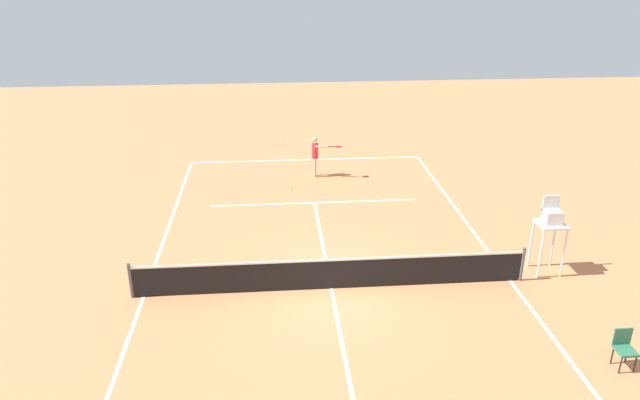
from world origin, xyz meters
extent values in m
plane|color=#D37A4C|center=(0.00, 0.00, 0.00)|extent=(60.00, 60.00, 0.00)
cube|color=white|center=(0.00, -11.71, 0.00)|extent=(10.66, 0.10, 0.01)
cube|color=white|center=(-5.33, 0.00, 0.00)|extent=(0.10, 23.41, 0.01)
cube|color=white|center=(5.33, 0.00, 0.00)|extent=(0.10, 23.41, 0.01)
cube|color=white|center=(0.00, -6.44, 0.00)|extent=(7.99, 0.10, 0.01)
cube|color=white|center=(0.00, 0.00, 0.00)|extent=(0.10, 12.88, 0.01)
cylinder|color=#4C4C51|center=(-5.63, 0.00, 0.54)|extent=(0.10, 0.10, 1.07)
cylinder|color=#4C4C51|center=(5.63, 0.00, 0.54)|extent=(0.10, 0.10, 1.07)
cube|color=black|center=(0.00, 0.00, 0.46)|extent=(11.26, 0.03, 0.91)
cube|color=white|center=(0.00, 0.00, 0.93)|extent=(11.26, 0.04, 0.06)
cylinder|color=#D8A884|center=(-0.26, -9.54, 0.42)|extent=(0.12, 0.12, 0.83)
cylinder|color=#D8A884|center=(-0.24, -9.34, 0.42)|extent=(0.12, 0.12, 0.83)
cylinder|color=red|center=(-0.25, -9.44, 1.15)|extent=(0.28, 0.28, 0.65)
sphere|color=#D8A884|center=(-0.25, -9.44, 1.67)|extent=(0.23, 0.23, 0.23)
cylinder|color=#D8A884|center=(-0.27, -9.62, 1.19)|extent=(0.09, 0.09, 0.58)
cylinder|color=#D8A884|center=(-0.52, -9.22, 1.41)|extent=(0.58, 0.15, 0.09)
cylinder|color=black|center=(-0.94, -9.18, 1.41)|extent=(0.26, 0.06, 0.04)
ellipsoid|color=red|center=(-1.23, -9.15, 1.41)|extent=(0.35, 0.31, 0.04)
sphere|color=#CCE033|center=(0.86, -7.99, 0.03)|extent=(0.07, 0.07, 0.07)
cylinder|color=silver|center=(-6.91, -0.12, 0.78)|extent=(0.07, 0.07, 1.55)
cylinder|color=silver|center=(-6.21, -0.12, 0.78)|extent=(0.07, 0.07, 1.55)
cylinder|color=silver|center=(-6.91, -0.82, 0.78)|extent=(0.07, 0.07, 1.55)
cylinder|color=silver|center=(-6.21, -0.82, 0.78)|extent=(0.07, 0.07, 1.55)
cube|color=silver|center=(-6.56, -0.47, 1.58)|extent=(0.80, 0.80, 0.06)
cube|color=silver|center=(-6.56, -0.47, 1.81)|extent=(0.50, 0.44, 0.40)
cube|color=silver|center=(-6.56, -0.67, 2.16)|extent=(0.50, 0.06, 0.50)
cylinder|color=#262626|center=(-6.58, 4.30, 0.23)|extent=(0.04, 0.04, 0.45)
cylinder|color=#262626|center=(-6.23, 4.30, 0.23)|extent=(0.04, 0.04, 0.45)
cylinder|color=#262626|center=(-6.58, 3.95, 0.23)|extent=(0.04, 0.04, 0.45)
cylinder|color=#262626|center=(-6.23, 3.95, 0.23)|extent=(0.04, 0.04, 0.45)
cube|color=#2D6B4C|center=(-6.40, 4.12, 0.48)|extent=(0.44, 0.44, 0.06)
cube|color=#2D6B4C|center=(-6.40, 3.90, 0.73)|extent=(0.44, 0.04, 0.44)
camera|label=1|loc=(1.58, 14.78, 8.92)|focal=33.29mm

